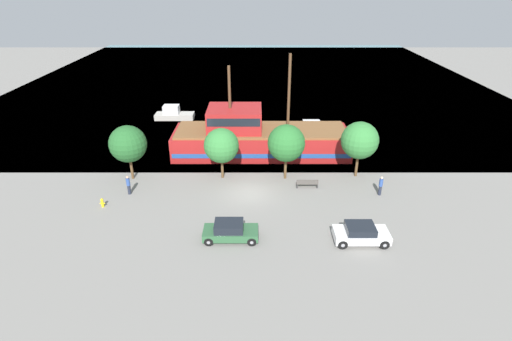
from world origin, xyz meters
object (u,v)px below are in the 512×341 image
(moored_boat_outer, at_px, (174,114))
(pedestrian_walking_near, at_px, (129,185))
(parked_car_curb_front, at_px, (230,231))
(parked_car_curb_mid, at_px, (361,233))
(pirate_ship, at_px, (258,137))
(pedestrian_walking_far, at_px, (381,186))
(fire_hydrant, at_px, (102,202))
(moored_boat_dockside, at_px, (314,129))
(bench_promenade_east, at_px, (307,183))

(moored_boat_outer, relative_size, pedestrian_walking_near, 2.93)
(parked_car_curb_front, height_order, parked_car_curb_mid, parked_car_curb_front)
(pirate_ship, xyz_separation_m, parked_car_curb_mid, (7.16, -15.86, -1.10))
(parked_car_curb_front, xyz_separation_m, pedestrian_walking_far, (12.49, 6.47, 0.21))
(parked_car_curb_mid, height_order, fire_hydrant, parked_car_curb_mid)
(moored_boat_dockside, xyz_separation_m, moored_boat_outer, (-17.82, 5.51, 0.10))
(pirate_ship, distance_m, pedestrian_walking_far, 13.87)
(parked_car_curb_front, height_order, bench_promenade_east, parked_car_curb_front)
(parked_car_curb_front, bearing_deg, moored_boat_outer, 108.49)
(moored_boat_dockside, relative_size, pedestrian_walking_near, 2.96)
(parked_car_curb_mid, xyz_separation_m, fire_hydrant, (-19.91, 4.78, -0.27))
(pedestrian_walking_near, bearing_deg, bench_promenade_east, 4.09)
(moored_boat_dockside, bearing_deg, pirate_ship, -138.51)
(moored_boat_dockside, xyz_separation_m, parked_car_curb_front, (-8.79, -21.51, 0.13))
(moored_boat_outer, bearing_deg, pedestrian_walking_far, -43.68)
(moored_boat_dockside, bearing_deg, moored_boat_outer, 162.82)
(pirate_ship, xyz_separation_m, parked_car_curb_front, (-2.06, -15.56, -1.10))
(parked_car_curb_front, relative_size, parked_car_curb_mid, 1.02)
(moored_boat_outer, distance_m, pedestrian_walking_far, 29.76)
(moored_boat_dockside, height_order, bench_promenade_east, moored_boat_dockside)
(moored_boat_dockside, relative_size, pedestrian_walking_far, 2.90)
(pirate_ship, distance_m, parked_car_curb_front, 15.74)
(bench_promenade_east, distance_m, pedestrian_walking_far, 6.25)
(parked_car_curb_front, relative_size, bench_promenade_east, 2.04)
(parked_car_curb_front, distance_m, fire_hydrant, 11.60)
(moored_boat_outer, distance_m, pedestrian_walking_near, 20.39)
(pirate_ship, bearing_deg, parked_car_curb_mid, -65.70)
(moored_boat_dockside, relative_size, fire_hydrant, 6.65)
(moored_boat_outer, xyz_separation_m, parked_car_curb_front, (9.04, -27.02, 0.03))
(moored_boat_outer, height_order, pedestrian_walking_near, moored_boat_outer)
(bench_promenade_east, xyz_separation_m, pedestrian_walking_near, (-15.49, -1.11, 0.43))
(pirate_ship, relative_size, moored_boat_dockside, 3.85)
(pirate_ship, xyz_separation_m, pedestrian_walking_far, (10.43, -9.10, -0.89))
(bench_promenade_east, bearing_deg, moored_boat_dockside, 80.10)
(pirate_ship, height_order, fire_hydrant, pirate_ship)
(bench_promenade_east, height_order, pedestrian_walking_near, pedestrian_walking_near)
(fire_hydrant, bearing_deg, moored_boat_outer, 85.80)
(pirate_ship, relative_size, fire_hydrant, 25.59)
(pedestrian_walking_far, bearing_deg, bench_promenade_east, 168.23)
(parked_car_curb_front, xyz_separation_m, bench_promenade_east, (6.38, 7.74, -0.24))
(parked_car_curb_mid, height_order, bench_promenade_east, parked_car_curb_mid)
(pirate_ship, height_order, pedestrian_walking_far, pirate_ship)
(fire_hydrant, bearing_deg, parked_car_curb_front, -22.74)
(moored_boat_dockside, xyz_separation_m, bench_promenade_east, (-2.40, -13.77, -0.12))
(parked_car_curb_mid, xyz_separation_m, pedestrian_walking_near, (-18.33, 6.93, 0.19))
(parked_car_curb_front, height_order, pedestrian_walking_far, pedestrian_walking_far)
(moored_boat_outer, distance_m, parked_car_curb_front, 28.49)
(fire_hydrant, xyz_separation_m, bench_promenade_east, (17.08, 3.26, 0.03))
(moored_boat_outer, xyz_separation_m, bench_promenade_east, (15.42, -19.28, -0.21))
(pedestrian_walking_near, xyz_separation_m, pedestrian_walking_far, (21.60, -0.16, 0.02))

